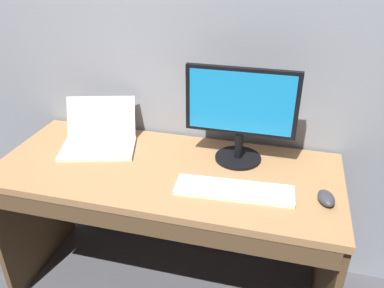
{
  "coord_description": "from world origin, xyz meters",
  "views": [
    {
      "loc": [
        0.5,
        -1.45,
        1.72
      ],
      "look_at": [
        0.12,
        0.0,
        0.91
      ],
      "focal_mm": 36.3,
      "sensor_mm": 36.0,
      "label": 1
    }
  ],
  "objects_px": {
    "external_monitor": "(241,110)",
    "wired_keyboard": "(234,190)",
    "computer_mouse": "(326,198)",
    "laptop_white": "(99,140)"
  },
  "relations": [
    {
      "from": "external_monitor",
      "to": "computer_mouse",
      "type": "height_order",
      "value": "external_monitor"
    },
    {
      "from": "external_monitor",
      "to": "wired_keyboard",
      "type": "height_order",
      "value": "external_monitor"
    },
    {
      "from": "computer_mouse",
      "to": "external_monitor",
      "type": "bearing_deg",
      "value": 132.72
    },
    {
      "from": "external_monitor",
      "to": "wired_keyboard",
      "type": "distance_m",
      "value": 0.36
    },
    {
      "from": "wired_keyboard",
      "to": "computer_mouse",
      "type": "distance_m",
      "value": 0.37
    },
    {
      "from": "laptop_white",
      "to": "computer_mouse",
      "type": "height_order",
      "value": "laptop_white"
    },
    {
      "from": "external_monitor",
      "to": "computer_mouse",
      "type": "distance_m",
      "value": 0.52
    },
    {
      "from": "laptop_white",
      "to": "computer_mouse",
      "type": "bearing_deg",
      "value": -10.44
    },
    {
      "from": "wired_keyboard",
      "to": "external_monitor",
      "type": "bearing_deg",
      "value": 95.57
    },
    {
      "from": "wired_keyboard",
      "to": "computer_mouse",
      "type": "bearing_deg",
      "value": 3.75
    }
  ]
}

